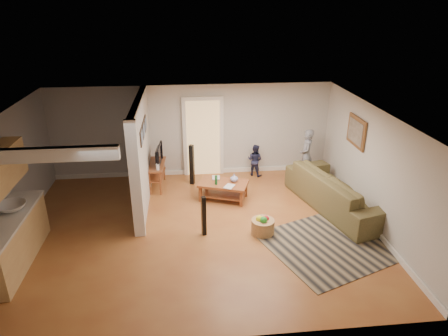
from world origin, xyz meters
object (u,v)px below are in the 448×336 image
Objects in this scene: toy_basket at (263,226)px; toddler at (254,175)px; speaker_right at (192,165)px; sofa at (336,207)px; child at (304,179)px; speaker_left at (204,216)px; coffee_table at (224,186)px; tv_console at (157,166)px.

toy_basket is 3.00m from toddler.
speaker_right is at bearing 47.77° from toddler.
child reaches higher than sofa.
speaker_left reaches higher than toy_basket.
toy_basket is (0.64, -1.63, -0.17)m from coffee_table.
tv_console is at bearing 132.80° from toy_basket.
speaker_right is 1.22× the size of toddler.
toddler is (1.74, 0.39, -0.54)m from speaker_right.
toy_basket is (-1.95, -0.92, 0.18)m from sofa.
speaker_left is 0.81× the size of speaker_right.
sofa is 3.34× the size of speaker_left.
speaker_right reaches higher than tv_console.
speaker_left is 1.26m from toy_basket.
speaker_right is at bearing 11.45° from tv_console.
speaker_left is at bearing 89.50° from sofa.
toddler reaches higher than sofa.
toddler is at bearing 14.72° from tv_console.
child is (2.87, 2.47, -0.44)m from speaker_left.
tv_console is 2.21× the size of toy_basket.
sofa is 2.16m from toy_basket.
tv_console is (-4.24, 1.55, 0.60)m from sofa.
tv_console is at bearing 46.12° from toddler.
speaker_left is 3.33m from toddler.
tv_console is at bearing 152.87° from coffee_table.
sofa is at bearing -4.18° from speaker_right.
sofa is at bearing 163.17° from toddler.
toy_basket is at bearing 99.96° from sofa.
speaker_left is 0.62× the size of child.
speaker_right is (0.89, 0.12, -0.05)m from tv_console.
tv_console is 3.40m from toy_basket.
tv_console reaches higher than toddler.
coffee_table is 0.92× the size of child.
speaker_right reaches higher than toy_basket.
coffee_table is at bearing -55.10° from child.
toddler is at bearing 83.32° from toy_basket.
toddler is (2.64, 0.51, -0.60)m from tv_console.
sofa is at bearing -16.21° from tv_console.
toy_basket is at bearing -43.35° from tv_console.
tv_console is at bearing 100.47° from speaker_left.
coffee_table reaches higher than toy_basket.
child is at bearing 21.47° from speaker_right.
toddler is (1.57, 2.90, -0.44)m from speaker_left.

